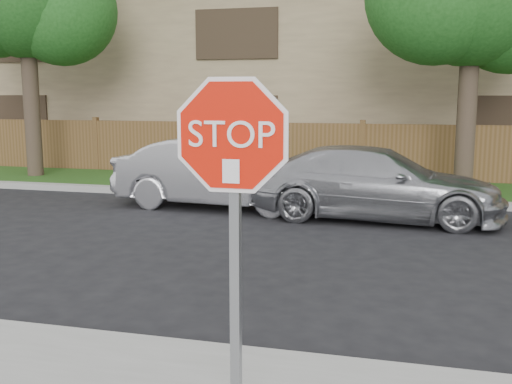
# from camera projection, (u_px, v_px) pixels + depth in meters

# --- Properties ---
(ground) EXTENTS (90.00, 90.00, 0.00)m
(ground) POSITION_uv_depth(u_px,v_px,m) (262.00, 358.00, 5.52)
(ground) COLOR black
(ground) RESTS_ON ground
(far_curb) EXTENTS (70.00, 0.30, 0.15)m
(far_curb) POSITION_uv_depth(u_px,v_px,m) (349.00, 200.00, 13.29)
(far_curb) COLOR gray
(far_curb) RESTS_ON ground
(grass_strip) EXTENTS (70.00, 3.00, 0.12)m
(grass_strip) POSITION_uv_depth(u_px,v_px,m) (356.00, 189.00, 14.87)
(grass_strip) COLOR #1E4714
(grass_strip) RESTS_ON ground
(fence) EXTENTS (70.00, 0.12, 1.60)m
(fence) POSITION_uv_depth(u_px,v_px,m) (362.00, 153.00, 16.28)
(fence) COLOR brown
(fence) RESTS_ON ground
(apartment_building) EXTENTS (35.20, 9.20, 7.20)m
(apartment_building) POSITION_uv_depth(u_px,v_px,m) (377.00, 61.00, 21.19)
(apartment_building) COLOR #857253
(apartment_building) RESTS_ON ground
(stop_sign) EXTENTS (1.01, 0.13, 2.55)m
(stop_sign) POSITION_uv_depth(u_px,v_px,m) (233.00, 186.00, 3.76)
(stop_sign) COLOR gray
(stop_sign) RESTS_ON sidewalk_near
(sedan_left) EXTENTS (4.65, 1.94, 1.50)m
(sedan_left) POSITION_uv_depth(u_px,v_px,m) (223.00, 173.00, 12.64)
(sedan_left) COLOR silver
(sedan_left) RESTS_ON ground
(sedan_right) EXTENTS (4.89, 2.18, 1.39)m
(sedan_right) POSITION_uv_depth(u_px,v_px,m) (375.00, 183.00, 11.53)
(sedan_right) COLOR #A1A3A8
(sedan_right) RESTS_ON ground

